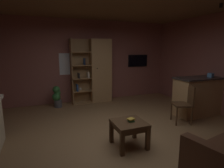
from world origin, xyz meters
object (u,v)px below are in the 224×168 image
at_px(table_book_0, 131,121).
at_px(table_book_1, 131,119).
at_px(coffee_table, 129,127).
at_px(table_book_2, 131,119).
at_px(bookshelf_cabinet, 98,71).
at_px(potted_floor_plant, 57,97).
at_px(dining_chair, 185,102).
at_px(tissue_box, 211,75).
at_px(kitchen_bar_counter, 201,96).
at_px(wall_mounted_tv, 138,61).

bearing_deg(table_book_0, table_book_1, 77.00).
distance_m(coffee_table, table_book_2, 0.15).
bearing_deg(bookshelf_cabinet, coffee_table, -97.04).
bearing_deg(potted_floor_plant, table_book_0, -70.36).
height_order(table_book_2, dining_chair, dining_chair).
relative_size(tissue_box, table_book_1, 0.93).
relative_size(tissue_box, table_book_0, 1.11).
relative_size(kitchen_bar_counter, table_book_1, 12.00).
bearing_deg(kitchen_bar_counter, dining_chair, -158.82).
bearing_deg(table_book_1, potted_floor_plant, 110.07).
distance_m(coffee_table, potted_floor_plant, 3.11).
bearing_deg(kitchen_bar_counter, table_book_1, -162.75).
xyz_separation_m(table_book_0, wall_mounted_tv, (2.00, 3.35, 0.87)).
height_order(table_book_2, potted_floor_plant, potted_floor_plant).
bearing_deg(dining_chair, table_book_0, -163.56).
xyz_separation_m(tissue_box, coffee_table, (-2.81, -0.75, -0.72)).
xyz_separation_m(tissue_box, table_book_1, (-2.76, -0.71, -0.59)).
relative_size(table_book_2, dining_chair, 0.13).
distance_m(tissue_box, wall_mounted_tv, 2.72).
bearing_deg(bookshelf_cabinet, table_book_1, -96.20).
relative_size(kitchen_bar_counter, potted_floor_plant, 2.30).
distance_m(coffee_table, table_book_0, 0.12).
bearing_deg(table_book_0, potted_floor_plant, 109.64).
height_order(tissue_box, table_book_0, tissue_box).
bearing_deg(table_book_2, wall_mounted_tv, 59.10).
xyz_separation_m(table_book_2, potted_floor_plant, (-1.04, 2.95, -0.19)).
bearing_deg(tissue_box, bookshelf_cabinet, 135.44).
xyz_separation_m(tissue_box, table_book_0, (-2.77, -0.75, -0.61)).
relative_size(bookshelf_cabinet, table_book_2, 17.31).
bearing_deg(table_book_2, potted_floor_plant, 109.45).
bearing_deg(kitchen_bar_counter, coffee_table, -162.17).
distance_m(dining_chair, potted_floor_plant, 3.70).
xyz_separation_m(bookshelf_cabinet, wall_mounted_tv, (1.65, 0.21, 0.31)).
bearing_deg(bookshelf_cabinet, wall_mounted_tv, 7.26).
height_order(kitchen_bar_counter, wall_mounted_tv, wall_mounted_tv).
bearing_deg(table_book_2, tissue_box, 15.26).
bearing_deg(table_book_0, bookshelf_cabinet, 83.70).
height_order(dining_chair, potted_floor_plant, dining_chair).
distance_m(bookshelf_cabinet, potted_floor_plant, 1.58).
height_order(coffee_table, dining_chair, dining_chair).
xyz_separation_m(tissue_box, dining_chair, (-1.03, -0.24, -0.57)).
xyz_separation_m(table_book_2, wall_mounted_tv, (2.01, 3.35, 0.83)).
relative_size(bookshelf_cabinet, wall_mounted_tv, 2.68).
relative_size(bookshelf_cabinet, table_book_1, 16.40).
bearing_deg(wall_mounted_tv, coffee_table, -121.35).
relative_size(coffee_table, table_book_2, 4.76).
bearing_deg(table_book_0, wall_mounted_tv, 59.16).
relative_size(tissue_box, coffee_table, 0.21).
bearing_deg(coffee_table, wall_mounted_tv, 58.65).
height_order(bookshelf_cabinet, potted_floor_plant, bookshelf_cabinet).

